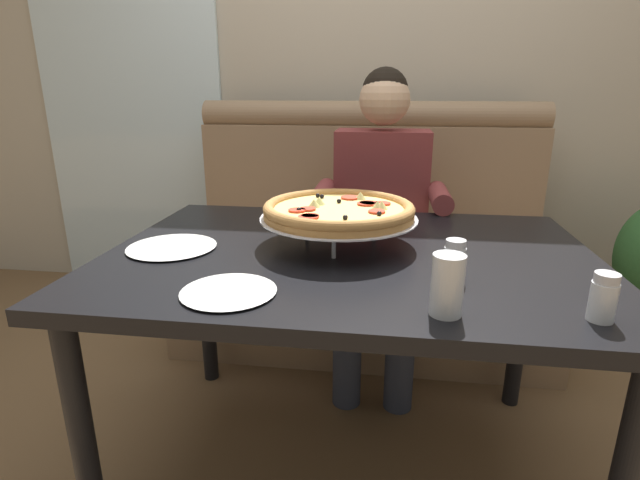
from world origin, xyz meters
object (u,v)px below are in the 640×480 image
Objects in this scene: booth_bench at (364,256)px; plate_near_left at (228,289)px; drinking_glass at (447,289)px; dining_table at (349,277)px; diner_main at (380,207)px; shaker_oregano at (454,263)px; shaker_pepper_flakes at (603,301)px; plate_near_right at (172,245)px; pizza at (339,211)px.

plate_near_left is at bearing -100.83° from booth_bench.
drinking_glass is (0.48, -0.04, 0.05)m from plate_near_left.
dining_table is 0.46m from drinking_glass.
diner_main is 0.90m from shaker_oregano.
plate_near_right is (-1.05, 0.31, -0.03)m from shaker_pepper_flakes.
plate_near_right is at bearing 170.37° from shaker_oregano.
diner_main is 4.97× the size of plate_near_right.
booth_bench is at bearing 62.91° from plate_near_right.
plate_near_left reaches higher than dining_table.
shaker_oregano is at bearing -34.35° from dining_table.
diner_main is 5.81× the size of plate_near_left.
plate_near_right is (-0.51, -0.05, 0.09)m from dining_table.
diner_main is (0.07, 0.69, 0.05)m from dining_table.
pizza reaches higher than plate_near_right.
shaker_oregano is 0.79m from plate_near_right.
shaker_oregano is at bearing 16.86° from plate_near_left.
diner_main is at bearing 80.05° from pizza.
diner_main is 0.66m from pizza.
booth_bench reaches higher than drinking_glass.
dining_table is at bearing 121.05° from drinking_glass.
shaker_oregano is 0.40× the size of plate_near_right.
diner_main is 9.85× the size of drinking_glass.
dining_table is 5.36× the size of plate_near_right.
diner_main is 2.76× the size of pizza.
plate_near_left is (-0.25, -1.29, 0.36)m from booth_bench.
diner_main reaches higher than shaker_oregano.
booth_bench reaches higher than shaker_oregano.
booth_bench is 1.26× the size of dining_table.
dining_table is 2.97× the size of pizza.
dining_table is at bearing -96.06° from diner_main.
plate_near_right is 0.81m from drinking_glass.
diner_main is at bearing 102.50° from shaker_oregano.
plate_near_right reaches higher than dining_table.
dining_table is 13.54× the size of shaker_oregano.
pizza reaches higher than shaker_oregano.
plate_near_right is 1.98× the size of drinking_glass.
shaker_oregano is at bearing -76.82° from booth_bench.
diner_main reaches higher than dining_table.
shaker_pepper_flakes is at bearing -1.77° from plate_near_left.
plate_near_right is (-0.59, -0.74, 0.04)m from diner_main.
shaker_oregano is (0.27, -1.14, 0.39)m from booth_bench.
diner_main is at bearing 72.66° from plate_near_left.
dining_table is at bearing -54.91° from pizza.
pizza is 0.39m from shaker_oregano.
plate_near_left is at bearing -163.14° from shaker_oregano.
pizza is 0.45m from plate_near_left.
diner_main is at bearing 113.55° from shaker_pepper_flakes.
shaker_oregano is (0.27, -0.18, 0.12)m from dining_table.
diner_main reaches higher than booth_bench.
shaker_oregano is 0.54m from plate_near_left.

